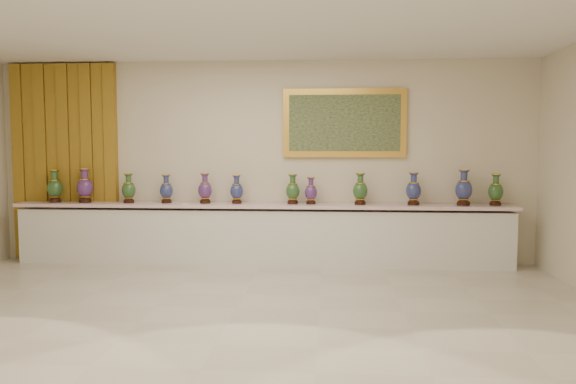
{
  "coord_description": "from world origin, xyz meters",
  "views": [
    {
      "loc": [
        0.99,
        -5.85,
        1.73
      ],
      "look_at": [
        0.43,
        1.7,
        1.12
      ],
      "focal_mm": 35.0,
      "sensor_mm": 36.0,
      "label": 1
    }
  ],
  "objects_px": {
    "vase_0": "(55,188)",
    "vase_2": "(129,190)",
    "vase_1": "(85,187)",
    "counter": "(262,235)"
  },
  "relations": [
    {
      "from": "counter",
      "to": "vase_2",
      "type": "distance_m",
      "value": 2.09
    },
    {
      "from": "counter",
      "to": "vase_0",
      "type": "xyz_separation_m",
      "value": [
        -3.11,
        -0.03,
        0.68
      ]
    },
    {
      "from": "counter",
      "to": "vase_0",
      "type": "distance_m",
      "value": 3.19
    },
    {
      "from": "vase_0",
      "to": "vase_1",
      "type": "height_order",
      "value": "vase_1"
    },
    {
      "from": "vase_0",
      "to": "vase_1",
      "type": "bearing_deg",
      "value": 0.14
    },
    {
      "from": "vase_0",
      "to": "vase_2",
      "type": "relative_size",
      "value": 1.12
    },
    {
      "from": "counter",
      "to": "vase_1",
      "type": "bearing_deg",
      "value": -179.43
    },
    {
      "from": "vase_1",
      "to": "vase_2",
      "type": "height_order",
      "value": "vase_1"
    },
    {
      "from": "vase_1",
      "to": "counter",
      "type": "bearing_deg",
      "value": 0.57
    },
    {
      "from": "vase_1",
      "to": "vase_2",
      "type": "bearing_deg",
      "value": 1.1
    }
  ]
}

